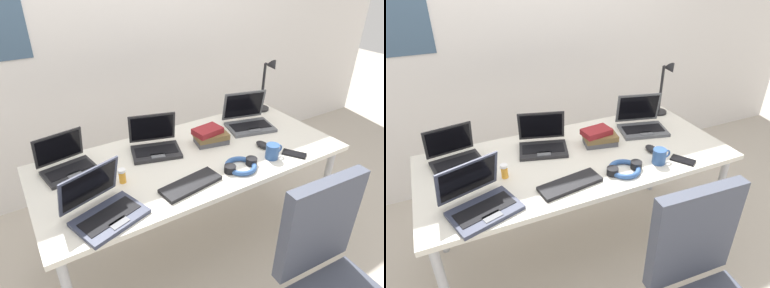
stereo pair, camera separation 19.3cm
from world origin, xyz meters
The scene contains 15 objects.
ground_plane centered at (0.00, 0.00, 0.00)m, with size 12.00×12.00×0.00m, color #B7AD9E.
wall_back centered at (0.00, 1.10, 1.30)m, with size 6.00×0.13×2.60m.
desk centered at (0.00, 0.00, 0.68)m, with size 1.80×0.80×0.74m.
desk_lamp centered at (0.80, 0.28, 0.94)m, with size 0.12×0.18×0.40m.
laptop_near_mouse centered at (-0.16, 0.17, 0.78)m, with size 0.34×0.31×0.21m.
laptop_far_corner centered at (0.53, 0.14, 0.79)m, with size 0.35×0.31×0.23m.
laptop_center centered at (-0.61, -0.24, 0.79)m, with size 0.37×0.35×0.22m.
laptop_mid_desk centered at (-0.66, 0.22, 0.78)m, with size 0.30×0.27×0.20m.
external_keyboard centered at (-0.16, -0.25, 0.75)m, with size 0.33×0.12×0.02m, color black.
computer_mouse centered at (0.42, -0.14, 0.76)m, with size 0.06×0.10×0.03m, color black.
cell_phone centered at (0.53, -0.30, 0.74)m, with size 0.06×0.14×0.01m, color black.
headphones centered at (0.16, -0.25, 0.76)m, with size 0.21×0.18×0.04m.
pill_bottle centered at (-0.44, -0.04, 0.78)m, with size 0.04×0.04×0.08m.
book_stack centered at (0.18, 0.08, 0.79)m, with size 0.23×0.17×0.10m.
coffee_mug centered at (0.39, -0.26, 0.78)m, with size 0.11×0.08×0.09m.
Camera 1 is at (-0.87, -1.44, 1.78)m, focal length 31.41 mm.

